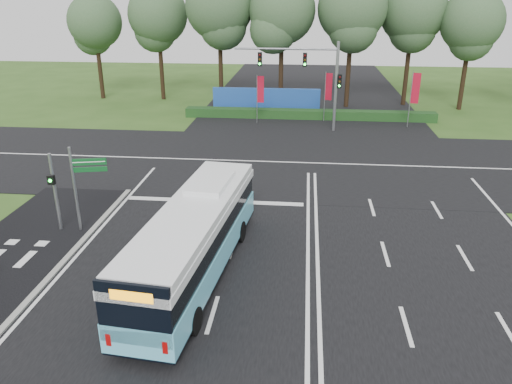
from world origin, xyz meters
TOP-DOWN VIEW (x-y plane):
  - ground at (0.00, 0.00)m, footprint 120.00×120.00m
  - road_main at (0.00, 0.00)m, footprint 20.00×120.00m
  - road_cross at (0.00, 12.00)m, footprint 120.00×14.00m
  - kerb_strip at (-10.10, -3.00)m, footprint 0.25×18.00m
  - city_bus at (-4.41, -2.42)m, footprint 3.43×11.29m
  - pedestrian_signal at (-11.64, 0.90)m, footprint 0.32×0.43m
  - street_sign at (-10.35, 1.04)m, footprint 1.57×0.44m
  - banner_flag_left at (-4.18, 22.33)m, footprint 0.61×0.07m
  - banner_flag_mid at (1.51, 23.62)m, footprint 0.59×0.27m
  - banner_flag_right at (8.40, 22.21)m, footprint 0.67×0.19m
  - traffic_light_gantry at (0.21, 20.50)m, footprint 8.41×0.28m
  - hedge at (0.00, 24.50)m, footprint 22.00×1.20m
  - blue_hoarding at (-4.00, 27.00)m, footprint 10.00×0.30m
  - eucalyptus_row at (3.78, 30.89)m, footprint 55.34×9.05m

SIDE VIEW (x-z plane):
  - ground at x=0.00m, z-range 0.00..0.00m
  - road_main at x=0.00m, z-range 0.00..0.04m
  - road_cross at x=0.00m, z-range 0.00..0.05m
  - kerb_strip at x=-10.10m, z-range 0.00..0.12m
  - hedge at x=0.00m, z-range 0.00..0.80m
  - blue_hoarding at x=-4.00m, z-range 0.00..2.20m
  - city_bus at x=-4.41m, z-range 0.01..3.20m
  - pedestrian_signal at x=-11.64m, z-range 0.18..3.96m
  - street_sign at x=-10.35m, z-range 0.53..4.63m
  - banner_flag_left at x=-4.18m, z-range 0.64..4.76m
  - banner_flag_mid at x=1.51m, z-range 0.66..4.91m
  - banner_flag_right at x=8.40m, z-range 0.70..5.28m
  - traffic_light_gantry at x=0.21m, z-range 1.16..8.16m
  - eucalyptus_row at x=3.78m, z-range 2.46..14.91m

